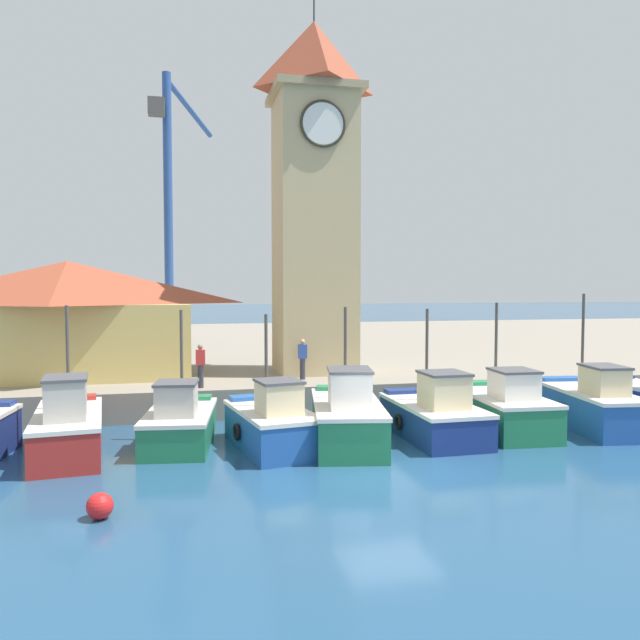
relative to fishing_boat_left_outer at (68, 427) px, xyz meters
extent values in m
plane|color=navy|center=(8.52, -3.44, -0.80)|extent=(300.00, 300.00, 0.00)
cube|color=gray|center=(8.52, 23.61, -0.24)|extent=(120.00, 40.00, 1.12)
cube|color=#AD2823|center=(-0.01, 0.08, -0.25)|extent=(2.33, 4.99, 1.10)
cube|color=#AD2823|center=(-0.26, 2.22, 0.42)|extent=(1.57, 0.77, 0.24)
cube|color=silver|center=(-0.01, 0.08, 0.35)|extent=(2.39, 5.05, 0.12)
cube|color=#B2ADA3|center=(0.09, -0.75, 0.96)|extent=(1.23, 1.56, 1.10)
cube|color=#4C4C51|center=(0.09, -0.75, 1.55)|extent=(1.32, 1.65, 0.08)
cylinder|color=#4C4742|center=(-0.08, 0.68, 1.96)|extent=(0.10, 0.10, 3.10)
torus|color=black|center=(-1.00, 0.21, -0.25)|extent=(0.18, 0.53, 0.52)
cube|color=#237A4C|center=(3.16, 0.48, -0.32)|extent=(2.39, 4.39, 0.95)
cube|color=#237A4C|center=(3.40, 2.30, 0.27)|extent=(1.66, 0.80, 0.24)
cube|color=silver|center=(3.16, 0.48, 0.20)|extent=(2.46, 4.45, 0.12)
cube|color=#B2ADA3|center=(3.07, -0.25, 0.72)|extent=(1.28, 1.39, 0.92)
cube|color=#4C4C51|center=(3.07, -0.25, 1.22)|extent=(1.37, 1.48, 0.08)
cylinder|color=#4C4742|center=(3.23, 1.00, 1.80)|extent=(0.10, 0.10, 3.07)
torus|color=black|center=(2.18, 0.82, -0.32)|extent=(0.19, 0.53, 0.52)
cube|color=#2356A8|center=(5.84, -0.57, -0.26)|extent=(2.54, 4.32, 1.08)
cube|color=#2356A8|center=(5.54, 1.19, 0.40)|extent=(1.68, 0.86, 0.24)
cube|color=silver|center=(5.84, -0.57, 0.33)|extent=(2.61, 4.39, 0.12)
cube|color=beige|center=(5.96, -1.27, 0.84)|extent=(1.32, 1.39, 0.90)
cube|color=#4C4C51|center=(5.96, -1.27, 1.33)|extent=(1.41, 1.49, 0.08)
cylinder|color=#4C4742|center=(5.76, -0.07, 1.80)|extent=(0.10, 0.10, 2.83)
torus|color=black|center=(4.80, -0.54, -0.26)|extent=(0.21, 0.53, 0.52)
cube|color=#237A4C|center=(8.20, -0.51, -0.20)|extent=(2.81, 5.25, 1.20)
cube|color=#237A4C|center=(8.59, 1.70, 0.52)|extent=(1.76, 0.88, 0.24)
cube|color=silver|center=(8.20, -0.51, 0.45)|extent=(2.88, 5.32, 0.12)
cube|color=beige|center=(8.05, -1.37, 1.04)|extent=(1.43, 1.68, 1.06)
cube|color=#4C4C51|center=(8.05, -1.37, 1.61)|extent=(1.52, 1.77, 0.08)
cylinder|color=#4C4742|center=(8.31, 0.10, 1.96)|extent=(0.10, 0.10, 2.91)
torus|color=black|center=(7.19, -0.08, -0.20)|extent=(0.21, 0.53, 0.52)
cube|color=navy|center=(11.13, -0.34, -0.30)|extent=(2.16, 4.53, 1.01)
cube|color=navy|center=(11.09, 1.66, 0.33)|extent=(1.78, 0.63, 0.24)
cube|color=silver|center=(11.13, -0.34, 0.26)|extent=(2.22, 4.60, 0.12)
cube|color=beige|center=(11.14, -1.13, 0.83)|extent=(1.27, 1.37, 1.03)
cube|color=#4C4C51|center=(11.14, -1.13, 1.39)|extent=(1.35, 1.45, 0.08)
cylinder|color=#4C4742|center=(11.12, 0.22, 1.82)|extent=(0.10, 0.10, 3.01)
torus|color=black|center=(10.01, -0.14, -0.30)|extent=(0.13, 0.52, 0.52)
cube|color=#237A4C|center=(13.74, -0.04, -0.23)|extent=(2.33, 4.67, 1.14)
cube|color=#237A4C|center=(13.87, 1.98, 0.46)|extent=(1.76, 0.71, 0.24)
cube|color=silver|center=(13.74, -0.04, 0.39)|extent=(2.39, 4.73, 0.12)
cube|color=silver|center=(13.69, -0.83, 0.88)|extent=(1.31, 1.44, 0.86)
cube|color=#4C4C51|center=(13.69, -0.83, 1.35)|extent=(1.39, 1.53, 0.08)
cylinder|color=#4C4742|center=(13.78, 0.53, 1.98)|extent=(0.10, 0.10, 3.06)
torus|color=black|center=(12.66, 0.26, -0.23)|extent=(0.15, 0.53, 0.52)
cube|color=#2356A8|center=(16.94, -0.25, -0.20)|extent=(2.40, 5.04, 1.20)
cube|color=#2356A8|center=(17.22, 1.91, 0.52)|extent=(1.58, 0.79, 0.24)
cube|color=silver|center=(16.94, -0.25, 0.45)|extent=(2.46, 5.11, 0.12)
cube|color=beige|center=(16.83, -1.09, 0.95)|extent=(1.25, 1.58, 0.88)
cube|color=#4C4C51|center=(16.83, -1.09, 1.43)|extent=(1.34, 1.67, 0.08)
cylinder|color=#4C4742|center=(17.02, 0.35, 2.16)|extent=(0.10, 0.10, 3.30)
torus|color=black|center=(16.01, 0.12, -0.20)|extent=(0.19, 0.53, 0.52)
cube|color=navy|center=(19.87, 2.35, 0.44)|extent=(1.49, 0.68, 0.24)
torus|color=black|center=(19.03, 0.52, -0.24)|extent=(0.15, 0.53, 0.52)
cube|color=tan|center=(8.91, 7.68, 6.22)|extent=(3.26, 3.26, 11.81)
cube|color=tan|center=(8.91, 7.68, 12.28)|extent=(3.76, 3.76, 0.30)
pyramid|color=#A3472D|center=(8.91, 7.68, 13.90)|extent=(3.76, 3.76, 2.95)
cylinder|color=white|center=(8.91, 5.99, 10.63)|extent=(1.79, 0.12, 1.79)
torus|color=#332D23|center=(8.91, 5.95, 10.63)|extent=(1.91, 0.12, 1.91)
cylinder|color=#3F3F3F|center=(8.91, 7.68, 16.17)|extent=(0.08, 0.08, 1.60)
cube|color=tan|center=(-1.36, 8.60, 1.83)|extent=(9.93, 5.27, 3.03)
pyramid|color=#A3472D|center=(-1.36, 8.60, 4.23)|extent=(10.33, 5.67, 1.77)
cube|color=navy|center=(2.50, 22.22, 0.92)|extent=(2.00, 2.00, 1.20)
cylinder|color=#284C93|center=(2.50, 22.22, 9.52)|extent=(0.56, 0.56, 16.00)
cylinder|color=#284C93|center=(3.98, 25.16, 16.09)|extent=(3.32, 6.14, 2.28)
cube|color=#4C4C4C|center=(1.90, 21.02, 15.01)|extent=(1.00, 1.00, 1.00)
sphere|color=red|center=(1.52, -5.45, -0.52)|extent=(0.56, 0.56, 0.56)
cylinder|color=#33333D|center=(3.90, 4.32, 0.74)|extent=(0.22, 0.22, 0.85)
cube|color=red|center=(3.90, 4.32, 1.45)|extent=(0.34, 0.22, 0.56)
sphere|color=#9E7051|center=(3.90, 4.32, 1.84)|extent=(0.20, 0.20, 0.20)
cylinder|color=#33333D|center=(7.98, 5.57, 0.74)|extent=(0.22, 0.22, 0.85)
cube|color=#2D4CA5|center=(7.98, 5.57, 1.45)|extent=(0.34, 0.22, 0.56)
sphere|color=tan|center=(7.98, 5.57, 1.84)|extent=(0.20, 0.20, 0.20)
camera|label=1|loc=(3.24, -18.94, 4.08)|focal=35.00mm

